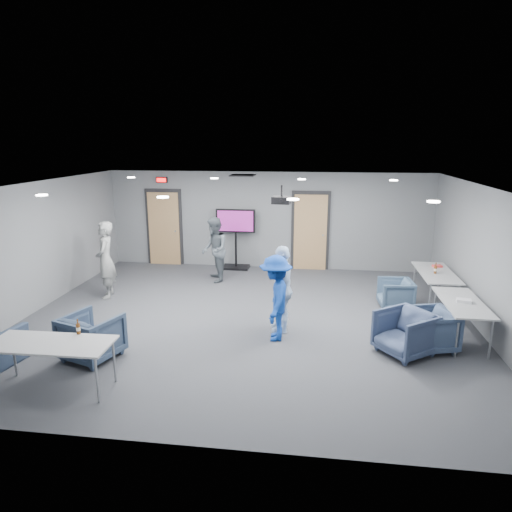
# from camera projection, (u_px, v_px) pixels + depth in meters

# --- Properties ---
(floor) EXTENTS (9.00, 9.00, 0.00)m
(floor) POSITION_uv_depth(u_px,v_px,m) (246.00, 319.00, 9.27)
(floor) COLOR #373A3F
(floor) RESTS_ON ground
(ceiling) EXTENTS (9.00, 9.00, 0.00)m
(ceiling) POSITION_uv_depth(u_px,v_px,m) (245.00, 186.00, 8.60)
(ceiling) COLOR silver
(ceiling) RESTS_ON wall_back
(wall_back) EXTENTS (9.00, 0.02, 2.70)m
(wall_back) POSITION_uv_depth(u_px,v_px,m) (268.00, 220.00, 12.77)
(wall_back) COLOR slate
(wall_back) RESTS_ON floor
(wall_front) EXTENTS (9.00, 0.02, 2.70)m
(wall_front) POSITION_uv_depth(u_px,v_px,m) (190.00, 342.00, 5.09)
(wall_front) COLOR slate
(wall_front) RESTS_ON floor
(wall_left) EXTENTS (0.02, 8.00, 2.70)m
(wall_left) POSITION_uv_depth(u_px,v_px,m) (33.00, 248.00, 9.51)
(wall_left) COLOR slate
(wall_left) RESTS_ON floor
(wall_right) EXTENTS (0.02, 8.00, 2.70)m
(wall_right) POSITION_uv_depth(u_px,v_px,m) (488.00, 263.00, 8.36)
(wall_right) COLOR slate
(wall_right) RESTS_ON floor
(door_left) EXTENTS (1.06, 0.17, 2.24)m
(door_left) POSITION_uv_depth(u_px,v_px,m) (164.00, 228.00, 13.18)
(door_left) COLOR black
(door_left) RESTS_ON wall_back
(door_right) EXTENTS (1.06, 0.17, 2.24)m
(door_right) POSITION_uv_depth(u_px,v_px,m) (310.00, 232.00, 12.65)
(door_right) COLOR black
(door_right) RESTS_ON wall_back
(exit_sign) EXTENTS (0.32, 0.08, 0.16)m
(exit_sign) POSITION_uv_depth(u_px,v_px,m) (162.00, 180.00, 12.82)
(exit_sign) COLOR black
(exit_sign) RESTS_ON wall_back
(hvac_diffuser) EXTENTS (0.60, 0.60, 0.03)m
(hvac_diffuser) POSITION_uv_depth(u_px,v_px,m) (243.00, 175.00, 11.36)
(hvac_diffuser) COLOR black
(hvac_diffuser) RESTS_ON ceiling
(downlights) EXTENTS (6.18, 3.78, 0.02)m
(downlights) POSITION_uv_depth(u_px,v_px,m) (245.00, 187.00, 8.60)
(downlights) COLOR white
(downlights) RESTS_ON ceiling
(person_a) EXTENTS (0.59, 0.74, 1.77)m
(person_a) POSITION_uv_depth(u_px,v_px,m) (106.00, 260.00, 10.39)
(person_a) COLOR gray
(person_a) RESTS_ON floor
(person_b) EXTENTS (0.86, 0.97, 1.66)m
(person_b) POSITION_uv_depth(u_px,v_px,m) (214.00, 250.00, 11.59)
(person_b) COLOR #555F66
(person_b) RESTS_ON floor
(person_c) EXTENTS (0.54, 1.02, 1.66)m
(person_c) POSITION_uv_depth(u_px,v_px,m) (282.00, 289.00, 8.55)
(person_c) COLOR #C3DCFB
(person_c) RESTS_ON floor
(person_d) EXTENTS (0.62, 1.03, 1.57)m
(person_d) POSITION_uv_depth(u_px,v_px,m) (276.00, 298.00, 8.18)
(person_d) COLOR navy
(person_d) RESTS_ON floor
(chair_right_a) EXTENTS (0.74, 0.72, 0.64)m
(chair_right_a) POSITION_uv_depth(u_px,v_px,m) (395.00, 294.00, 9.83)
(chair_right_a) COLOR #3E536B
(chair_right_a) RESTS_ON floor
(chair_right_b) EXTENTS (0.97, 0.96, 0.72)m
(chair_right_b) POSITION_uv_depth(u_px,v_px,m) (429.00, 330.00, 7.87)
(chair_right_b) COLOR #3D4D69
(chair_right_b) RESTS_ON floor
(chair_right_c) EXTENTS (1.15, 1.14, 0.75)m
(chair_right_c) POSITION_uv_depth(u_px,v_px,m) (405.00, 333.00, 7.69)
(chair_right_c) COLOR #3A4664
(chair_right_c) RESTS_ON floor
(chair_front_a) EXTENTS (1.05, 1.06, 0.77)m
(chair_front_a) POSITION_uv_depth(u_px,v_px,m) (92.00, 336.00, 7.54)
(chair_front_a) COLOR #314056
(chair_front_a) RESTS_ON floor
(table_right_a) EXTENTS (0.72, 1.74, 0.73)m
(table_right_a) POSITION_uv_depth(u_px,v_px,m) (436.00, 274.00, 10.00)
(table_right_a) COLOR #A2A5A7
(table_right_a) RESTS_ON floor
(table_right_b) EXTENTS (0.69, 1.66, 0.73)m
(table_right_b) POSITION_uv_depth(u_px,v_px,m) (462.00, 304.00, 8.17)
(table_right_b) COLOR #A2A5A7
(table_right_b) RESTS_ON floor
(table_front_left) EXTENTS (1.77, 0.77, 0.73)m
(table_front_left) POSITION_uv_depth(u_px,v_px,m) (51.00, 346.00, 6.52)
(table_front_left) COLOR #A2A5A7
(table_front_left) RESTS_ON floor
(bottle_front) EXTENTS (0.06, 0.06, 0.23)m
(bottle_front) POSITION_uv_depth(u_px,v_px,m) (78.00, 329.00, 6.78)
(bottle_front) COLOR #633411
(bottle_front) RESTS_ON table_front_left
(bottle_right) EXTENTS (0.06, 0.06, 0.24)m
(bottle_right) POSITION_uv_depth(u_px,v_px,m) (435.00, 269.00, 9.86)
(bottle_right) COLOR #633411
(bottle_right) RESTS_ON table_right_a
(snack_box) EXTENTS (0.22, 0.17, 0.04)m
(snack_box) POSITION_uv_depth(u_px,v_px,m) (437.00, 266.00, 10.38)
(snack_box) COLOR red
(snack_box) RESTS_ON table_right_a
(wrapper) EXTENTS (0.28, 0.22, 0.06)m
(wrapper) POSITION_uv_depth(u_px,v_px,m) (464.00, 301.00, 8.12)
(wrapper) COLOR silver
(wrapper) RESTS_ON table_right_b
(tv_stand) EXTENTS (1.10, 0.53, 1.69)m
(tv_stand) POSITION_uv_depth(u_px,v_px,m) (236.00, 235.00, 12.74)
(tv_stand) COLOR black
(tv_stand) RESTS_ON floor
(projector) EXTENTS (0.39, 0.36, 0.36)m
(projector) POSITION_uv_depth(u_px,v_px,m) (282.00, 200.00, 8.89)
(projector) COLOR black
(projector) RESTS_ON ceiling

